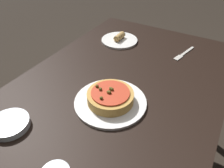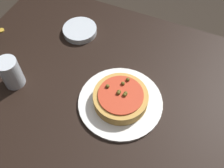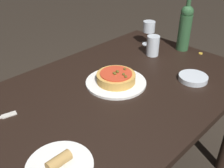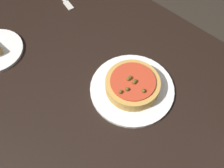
{
  "view_description": "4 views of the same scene",
  "coord_description": "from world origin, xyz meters",
  "px_view_note": "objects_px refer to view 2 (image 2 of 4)",
  "views": [
    {
      "loc": [
        0.65,
        0.37,
        1.39
      ],
      "look_at": [
        0.05,
        0.02,
        0.85
      ],
      "focal_mm": 35.0,
      "sensor_mm": 36.0,
      "label": 1
    },
    {
      "loc": [
        -0.09,
        0.47,
        1.58
      ],
      "look_at": [
        0.12,
        0.01,
        0.84
      ],
      "focal_mm": 42.0,
      "sensor_mm": 36.0,
      "label": 2
    },
    {
      "loc": [
        -0.73,
        -0.74,
        1.44
      ],
      "look_at": [
        0.03,
        0.01,
        0.79
      ],
      "focal_mm": 42.0,
      "sensor_mm": 36.0,
      "label": 3
    },
    {
      "loc": [
        0.35,
        -0.37,
        1.57
      ],
      "look_at": [
        0.03,
        -0.03,
        0.82
      ],
      "focal_mm": 42.0,
      "sensor_mm": 36.0,
      "label": 4
    }
  ],
  "objects_px": {
    "pizza": "(121,98)",
    "side_bowl": "(80,30)",
    "water_cup": "(11,73)",
    "dinner_plate": "(120,102)",
    "dining_table": "(140,116)",
    "bottle_cap": "(1,30)"
  },
  "relations": [
    {
      "from": "side_bowl",
      "to": "bottle_cap",
      "type": "relative_size",
      "value": 6.05
    },
    {
      "from": "pizza",
      "to": "bottle_cap",
      "type": "xyz_separation_m",
      "value": [
        0.62,
        -0.13,
        -0.03
      ]
    },
    {
      "from": "dinner_plate",
      "to": "bottle_cap",
      "type": "height_order",
      "value": "dinner_plate"
    },
    {
      "from": "pizza",
      "to": "water_cup",
      "type": "relative_size",
      "value": 1.6
    },
    {
      "from": "bottle_cap",
      "to": "side_bowl",
      "type": "bearing_deg",
      "value": -158.03
    },
    {
      "from": "dining_table",
      "to": "side_bowl",
      "type": "relative_size",
      "value": 10.26
    },
    {
      "from": "dining_table",
      "to": "bottle_cap",
      "type": "height_order",
      "value": "bottle_cap"
    },
    {
      "from": "dinner_plate",
      "to": "pizza",
      "type": "distance_m",
      "value": 0.03
    },
    {
      "from": "dining_table",
      "to": "pizza",
      "type": "distance_m",
      "value": 0.15
    },
    {
      "from": "dinner_plate",
      "to": "side_bowl",
      "type": "relative_size",
      "value": 2.07
    },
    {
      "from": "dinner_plate",
      "to": "side_bowl",
      "type": "xyz_separation_m",
      "value": [
        0.3,
        -0.26,
        0.01
      ]
    },
    {
      "from": "pizza",
      "to": "dinner_plate",
      "type": "bearing_deg",
      "value": 112.59
    },
    {
      "from": "water_cup",
      "to": "bottle_cap",
      "type": "distance_m",
      "value": 0.3
    },
    {
      "from": "pizza",
      "to": "side_bowl",
      "type": "relative_size",
      "value": 1.32
    },
    {
      "from": "pizza",
      "to": "water_cup",
      "type": "distance_m",
      "value": 0.4
    },
    {
      "from": "side_bowl",
      "to": "bottle_cap",
      "type": "bearing_deg",
      "value": 21.97
    },
    {
      "from": "dinner_plate",
      "to": "bottle_cap",
      "type": "xyz_separation_m",
      "value": [
        0.62,
        -0.13,
        -0.0
      ]
    },
    {
      "from": "side_bowl",
      "to": "pizza",
      "type": "bearing_deg",
      "value": 139.19
    },
    {
      "from": "side_bowl",
      "to": "bottle_cap",
      "type": "xyz_separation_m",
      "value": [
        0.32,
        0.13,
        -0.01
      ]
    },
    {
      "from": "pizza",
      "to": "side_bowl",
      "type": "distance_m",
      "value": 0.39
    },
    {
      "from": "dinner_plate",
      "to": "side_bowl",
      "type": "bearing_deg",
      "value": -40.83
    },
    {
      "from": "water_cup",
      "to": "side_bowl",
      "type": "xyz_separation_m",
      "value": [
        -0.1,
        -0.33,
        -0.05
      ]
    }
  ]
}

